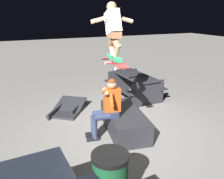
{
  "coord_description": "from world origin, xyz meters",
  "views": [
    {
      "loc": [
        -4.2,
        2.11,
        2.61
      ],
      "look_at": [
        -0.1,
        0.31,
        1.09
      ],
      "focal_mm": 36.57,
      "sensor_mm": 36.0,
      "label": 1
    }
  ],
  "objects_px": {
    "kicker_ramp": "(68,109)",
    "skateboard": "(114,64)",
    "person_sitting_on_ledge": "(107,106)",
    "picnic_table_back": "(134,82)",
    "skater_airborne": "(113,29)",
    "ledge_box_main": "(124,121)"
  },
  "relations": [
    {
      "from": "person_sitting_on_ledge",
      "to": "skater_airborne",
      "type": "bearing_deg",
      "value": -59.57
    },
    {
      "from": "kicker_ramp",
      "to": "picnic_table_back",
      "type": "xyz_separation_m",
      "value": [
        0.23,
        -2.21,
        0.45
      ]
    },
    {
      "from": "ledge_box_main",
      "to": "skateboard",
      "type": "height_order",
      "value": "skateboard"
    },
    {
      "from": "skateboard",
      "to": "skater_airborne",
      "type": "xyz_separation_m",
      "value": [
        0.06,
        -0.0,
        0.69
      ]
    },
    {
      "from": "person_sitting_on_ledge",
      "to": "skater_airborne",
      "type": "height_order",
      "value": "skater_airborne"
    },
    {
      "from": "ledge_box_main",
      "to": "person_sitting_on_ledge",
      "type": "bearing_deg",
      "value": 101.05
    },
    {
      "from": "skateboard",
      "to": "picnic_table_back",
      "type": "xyz_separation_m",
      "value": [
        1.89,
        -1.55,
        -1.12
      ]
    },
    {
      "from": "kicker_ramp",
      "to": "ledge_box_main",
      "type": "bearing_deg",
      "value": -150.13
    },
    {
      "from": "skateboard",
      "to": "kicker_ramp",
      "type": "distance_m",
      "value": 2.37
    },
    {
      "from": "person_sitting_on_ledge",
      "to": "skateboard",
      "type": "bearing_deg",
      "value": -73.94
    },
    {
      "from": "ledge_box_main",
      "to": "kicker_ramp",
      "type": "xyz_separation_m",
      "value": [
        1.62,
        0.93,
        -0.19
      ]
    },
    {
      "from": "person_sitting_on_ledge",
      "to": "skateboard",
      "type": "xyz_separation_m",
      "value": [
        0.05,
        -0.18,
        0.88
      ]
    },
    {
      "from": "person_sitting_on_ledge",
      "to": "kicker_ramp",
      "type": "relative_size",
      "value": 0.97
    },
    {
      "from": "person_sitting_on_ledge",
      "to": "picnic_table_back",
      "type": "xyz_separation_m",
      "value": [
        1.95,
        -1.73,
        -0.24
      ]
    },
    {
      "from": "kicker_ramp",
      "to": "skater_airborne",
      "type": "bearing_deg",
      "value": -157.52
    },
    {
      "from": "skateboard",
      "to": "kicker_ramp",
      "type": "bearing_deg",
      "value": 21.72
    },
    {
      "from": "kicker_ramp",
      "to": "skateboard",
      "type": "bearing_deg",
      "value": -158.28
    },
    {
      "from": "skater_airborne",
      "to": "ledge_box_main",
      "type": "bearing_deg",
      "value": -94.37
    },
    {
      "from": "person_sitting_on_ledge",
      "to": "kicker_ramp",
      "type": "height_order",
      "value": "person_sitting_on_ledge"
    },
    {
      "from": "picnic_table_back",
      "to": "kicker_ramp",
      "type": "bearing_deg",
      "value": 95.98
    },
    {
      "from": "ledge_box_main",
      "to": "kicker_ramp",
      "type": "distance_m",
      "value": 1.88
    },
    {
      "from": "picnic_table_back",
      "to": "skater_airborne",
      "type": "bearing_deg",
      "value": 139.87
    }
  ]
}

